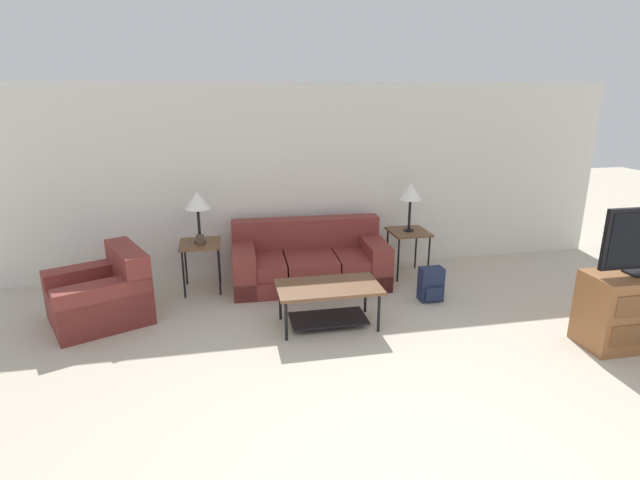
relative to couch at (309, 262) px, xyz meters
name	(u,v)px	position (x,y,z in m)	size (l,w,h in m)	color
wall_back	(308,179)	(0.10, 0.61, 1.01)	(8.95, 0.06, 2.60)	silver
couch	(309,262)	(0.00, 0.00, 0.00)	(2.04, 1.03, 0.82)	maroon
armchair	(102,296)	(-2.48, -0.65, -0.01)	(1.27, 1.25, 0.80)	maroon
coffee_table	(328,296)	(-0.02, -1.29, 0.06)	(1.12, 0.63, 0.47)	brown
side_table_left	(201,248)	(-1.40, 0.03, 0.28)	(0.51, 0.54, 0.64)	brown
side_table_right	(408,236)	(1.40, 0.03, 0.28)	(0.51, 0.54, 0.64)	brown
table_lamp_left	(197,201)	(-1.40, 0.03, 0.88)	(0.32, 0.32, 0.66)	black
table_lamp_right	(411,193)	(1.40, 0.03, 0.88)	(0.32, 0.32, 0.66)	black
tv_console	(638,309)	(2.96, -2.30, 0.09)	(1.12, 0.51, 0.76)	#935B33
backpack	(431,285)	(1.36, -0.87, -0.09)	(0.28, 0.26, 0.42)	#1E2847
picture_frame	(200,239)	(-1.39, -0.05, 0.41)	(0.10, 0.04, 0.13)	#4C3828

